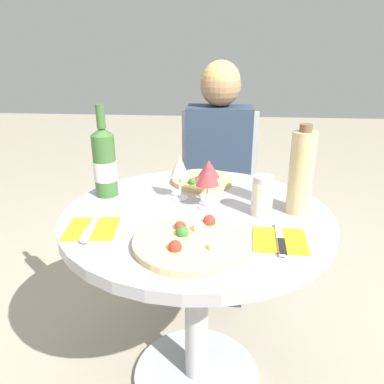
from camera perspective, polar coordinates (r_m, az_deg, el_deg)
The scene contains 14 objects.
ground_plane at distance 1.69m, azimuth 0.66°, elevation -26.25°, with size 12.00×12.00×0.00m, color #9E937F.
dining_table at distance 1.33m, azimuth 0.76°, elevation -9.60°, with size 0.90×0.90×0.73m.
chair_behind_diner at distance 2.12m, azimuth 3.94°, elevation -1.11°, with size 0.43×0.43×0.91m.
seated_diner at distance 1.95m, azimuth 3.93°, elevation 0.44°, with size 0.33×0.41×1.19m.
pizza_large at distance 1.04m, azimuth 0.04°, elevation -7.51°, with size 0.32×0.32×0.05m.
pizza_small_far at distance 1.50m, azimuth 1.42°, elevation 1.79°, with size 0.24×0.24×0.05m.
wine_bottle at distance 1.38m, azimuth -13.18°, elevation 4.42°, with size 0.08×0.08×0.33m.
tall_carafe at distance 1.25m, azimuth 16.28°, elevation 2.89°, with size 0.08×0.08×0.29m.
sugar_shaker at distance 1.23m, azimuth 10.64°, elevation -0.52°, with size 0.07×0.07×0.13m.
wine_glass_back_right at distance 1.31m, azimuth 2.54°, elevation 3.44°, with size 0.08×0.08×0.15m.
wine_glass_back_left at distance 1.31m, azimuth -1.89°, elevation 3.84°, with size 0.07×0.07×0.16m.
wine_glass_front_right at distance 1.24m, azimuth 2.39°, elevation 2.54°, with size 0.08×0.08×0.15m.
place_setting_left at distance 1.17m, azimuth -15.09°, elevation -5.42°, with size 0.17×0.19×0.01m.
place_setting_right at distance 1.09m, azimuth 13.24°, elevation -7.17°, with size 0.16×0.19×0.01m.
Camera 1 is at (0.08, -1.13, 1.25)m, focal length 35.00 mm.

